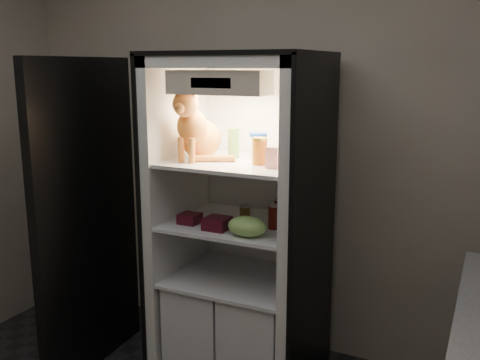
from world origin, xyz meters
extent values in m
plane|color=beige|center=(0.00, 1.80, 1.35)|extent=(3.60, 0.00, 3.60)
cube|color=white|center=(0.00, 1.67, 0.93)|extent=(0.85, 0.06, 1.85)
cube|color=white|center=(-0.40, 1.35, 0.93)|extent=(0.06, 0.70, 1.85)
cube|color=white|center=(0.40, 1.35, 0.93)|extent=(0.06, 0.70, 1.85)
cube|color=white|center=(0.00, 1.35, 1.82)|extent=(0.85, 0.70, 0.06)
cube|color=black|center=(-0.44, 1.35, 0.93)|extent=(0.02, 0.72, 1.87)
cube|color=black|center=(0.44, 1.35, 0.93)|extent=(0.02, 0.72, 1.87)
cube|color=black|center=(0.00, 1.35, 1.86)|extent=(0.90, 0.72, 0.02)
cube|color=white|center=(0.00, 1.32, 1.28)|extent=(0.73, 0.62, 0.02)
cube|color=white|center=(0.00, 1.32, 0.93)|extent=(0.73, 0.62, 0.02)
cube|color=white|center=(-0.18, 1.32, 0.35)|extent=(0.34, 0.58, 0.48)
cube|color=white|center=(0.18, 1.32, 0.35)|extent=(0.34, 0.58, 0.48)
cube|color=white|center=(0.00, 1.32, 0.60)|extent=(0.73, 0.62, 0.02)
cube|color=beige|center=(0.00, 1.11, 1.72)|extent=(0.52, 0.18, 0.12)
cube|color=black|center=(0.00, 1.02, 1.72)|extent=(0.22, 0.01, 0.05)
cube|color=black|center=(-0.85, 1.05, 0.93)|extent=(0.10, 0.87, 1.85)
cube|color=white|center=(-0.85, 0.99, 0.55)|extent=(0.09, 0.64, 0.12)
cube|color=white|center=(-0.85, 0.99, 1.05)|extent=(0.09, 0.64, 0.12)
ellipsoid|color=#C26C18|center=(-0.23, 1.32, 1.39)|extent=(0.22, 0.27, 0.22)
ellipsoid|color=#C26C18|center=(-0.22, 1.21, 1.48)|extent=(0.18, 0.16, 0.19)
sphere|color=orange|center=(-0.22, 1.15, 1.60)|extent=(0.14, 0.14, 0.14)
sphere|color=orange|center=(-0.22, 1.09, 1.59)|extent=(0.06, 0.06, 0.06)
cone|color=orange|center=(-0.26, 1.16, 1.67)|extent=(0.06, 0.06, 0.06)
cone|color=orange|center=(-0.18, 1.16, 1.67)|extent=(0.06, 0.06, 0.06)
cylinder|color=#C26C18|center=(-0.25, 1.15, 1.36)|extent=(0.04, 0.04, 0.14)
cylinder|color=#C26C18|center=(-0.19, 1.15, 1.36)|extent=(0.04, 0.04, 0.14)
cylinder|color=#C26C18|center=(-0.11, 1.23, 1.31)|extent=(0.24, 0.14, 0.04)
cylinder|color=green|center=(-0.06, 1.40, 1.37)|extent=(0.06, 0.06, 0.16)
cylinder|color=green|center=(-0.06, 1.40, 1.45)|extent=(0.07, 0.07, 0.01)
cylinder|color=white|center=(0.06, 1.46, 1.35)|extent=(0.10, 0.10, 0.12)
cylinder|color=#183DAB|center=(0.06, 1.46, 1.42)|extent=(0.10, 0.10, 0.02)
cylinder|color=maroon|center=(0.15, 1.27, 1.35)|extent=(0.08, 0.08, 0.13)
cylinder|color=gold|center=(0.15, 1.27, 1.43)|extent=(0.08, 0.08, 0.01)
cylinder|color=maroon|center=(0.29, 1.42, 1.38)|extent=(0.11, 0.11, 0.18)
cylinder|color=white|center=(0.29, 1.42, 1.48)|extent=(0.12, 0.12, 0.02)
cube|color=silver|center=(0.26, 1.21, 1.35)|extent=(0.06, 0.06, 0.11)
cylinder|color=black|center=(0.23, 1.41, 1.01)|extent=(0.07, 0.07, 0.13)
cylinder|color=#B2B2B2|center=(0.23, 1.41, 1.08)|extent=(0.08, 0.08, 0.00)
cylinder|color=black|center=(0.28, 1.34, 1.00)|extent=(0.07, 0.07, 0.13)
cylinder|color=#B2B2B2|center=(0.28, 1.34, 1.07)|extent=(0.07, 0.07, 0.00)
cylinder|color=black|center=(0.23, 1.29, 1.00)|extent=(0.07, 0.07, 0.13)
cylinder|color=#B2B2B2|center=(0.23, 1.29, 1.07)|extent=(0.07, 0.07, 0.00)
cylinder|color=brown|center=(0.01, 1.38, 0.98)|extent=(0.06, 0.06, 0.07)
cylinder|color=#B2B2B2|center=(0.01, 1.38, 1.02)|extent=(0.06, 0.06, 0.01)
ellipsoid|color=#94CF60|center=(0.16, 1.11, 0.99)|extent=(0.21, 0.15, 0.10)
cube|color=#4E0D1E|center=(-0.23, 1.18, 0.97)|extent=(0.11, 0.11, 0.05)
cube|color=#4E0D1E|center=(-0.04, 1.15, 0.97)|extent=(0.13, 0.13, 0.06)
camera|label=1|loc=(1.27, -1.28, 1.81)|focal=40.00mm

